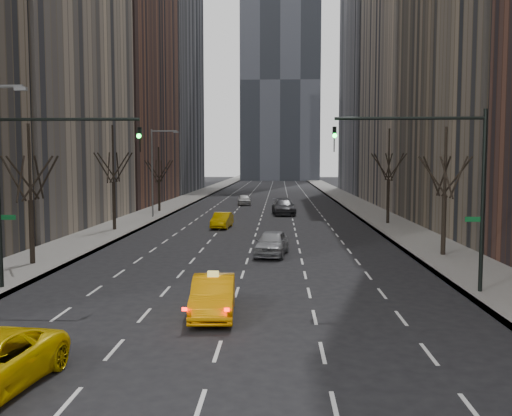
# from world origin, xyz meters

# --- Properties ---
(ground) EXTENTS (400.00, 400.00, 0.00)m
(ground) POSITION_xyz_m (0.00, 0.00, 0.00)
(ground) COLOR black
(ground) RESTS_ON ground
(sidewalk_left) EXTENTS (4.50, 320.00, 0.15)m
(sidewalk_left) POSITION_xyz_m (-12.25, 70.00, 0.07)
(sidewalk_left) COLOR slate
(sidewalk_left) RESTS_ON ground
(sidewalk_right) EXTENTS (4.50, 320.00, 0.15)m
(sidewalk_right) POSITION_xyz_m (12.25, 70.00, 0.07)
(sidewalk_right) COLOR slate
(sidewalk_right) RESTS_ON ground
(bld_left_far) EXTENTS (14.00, 28.00, 44.00)m
(bld_left_far) POSITION_xyz_m (-21.50, 66.00, 22.00)
(bld_left_far) COLOR brown
(bld_left_far) RESTS_ON ground
(bld_left_deep) EXTENTS (14.00, 30.00, 60.00)m
(bld_left_deep) POSITION_xyz_m (-21.50, 96.00, 30.00)
(bld_left_deep) COLOR slate
(bld_left_deep) RESTS_ON ground
(bld_right_far) EXTENTS (14.00, 28.00, 50.00)m
(bld_right_far) POSITION_xyz_m (21.50, 64.00, 25.00)
(bld_right_far) COLOR #BBA88F
(bld_right_far) RESTS_ON ground
(bld_right_deep) EXTENTS (14.00, 30.00, 58.00)m
(bld_right_deep) POSITION_xyz_m (21.50, 95.00, 29.00)
(bld_right_deep) COLOR slate
(bld_right_deep) RESTS_ON ground
(tree_lw_b) EXTENTS (3.36, 3.50, 7.82)m
(tree_lw_b) POSITION_xyz_m (-12.00, 18.00, 3.72)
(tree_lw_b) COLOR black
(tree_lw_b) RESTS_ON ground
(tree_lw_c) EXTENTS (3.36, 3.50, 8.74)m
(tree_lw_c) POSITION_xyz_m (-12.00, 34.00, 4.04)
(tree_lw_c) COLOR black
(tree_lw_c) RESTS_ON ground
(tree_lw_d) EXTENTS (3.36, 3.50, 7.36)m
(tree_lw_d) POSITION_xyz_m (-12.00, 52.00, 3.56)
(tree_lw_d) COLOR black
(tree_lw_d) RESTS_ON ground
(tree_rw_b) EXTENTS (3.36, 3.50, 7.82)m
(tree_rw_b) POSITION_xyz_m (12.00, 22.00, 3.72)
(tree_rw_b) COLOR black
(tree_rw_b) RESTS_ON ground
(tree_rw_c) EXTENTS (3.36, 3.50, 8.74)m
(tree_rw_c) POSITION_xyz_m (12.00, 40.00, 4.04)
(tree_rw_c) COLOR black
(tree_rw_c) RESTS_ON ground
(traffic_mast_left) EXTENTS (6.69, 0.39, 8.00)m
(traffic_mast_left) POSITION_xyz_m (-9.11, 12.00, 5.49)
(traffic_mast_left) COLOR black
(traffic_mast_left) RESTS_ON ground
(traffic_mast_right) EXTENTS (6.69, 0.39, 8.00)m
(traffic_mast_right) POSITION_xyz_m (9.11, 12.00, 5.49)
(traffic_mast_right) COLOR black
(traffic_mast_right) RESTS_ON ground
(streetlight_far) EXTENTS (2.83, 0.22, 9.00)m
(streetlight_far) POSITION_xyz_m (-10.84, 45.00, 5.62)
(streetlight_far) COLOR slate
(streetlight_far) RESTS_ON ground
(taxi_sedan) EXTENTS (1.85, 4.63, 1.50)m
(taxi_sedan) POSITION_xyz_m (-0.61, 8.10, 0.75)
(taxi_sedan) COLOR #FA9C05
(taxi_sedan) RESTS_ON ground
(silver_sedan_ahead) EXTENTS (2.38, 4.75, 1.55)m
(silver_sedan_ahead) POSITION_xyz_m (1.44, 22.18, 0.78)
(silver_sedan_ahead) COLOR #96999D
(silver_sedan_ahead) RESTS_ON ground
(far_taxi) EXTENTS (1.76, 4.22, 1.36)m
(far_taxi) POSITION_xyz_m (-3.16, 36.70, 0.68)
(far_taxi) COLOR #E5AF04
(far_taxi) RESTS_ON ground
(far_suv_grey) EXTENTS (2.88, 5.99, 1.68)m
(far_suv_grey) POSITION_xyz_m (2.36, 49.53, 0.84)
(far_suv_grey) COLOR #303135
(far_suv_grey) RESTS_ON ground
(far_car_white) EXTENTS (2.10, 4.30, 1.41)m
(far_car_white) POSITION_xyz_m (-2.85, 63.14, 0.71)
(far_car_white) COLOR silver
(far_car_white) RESTS_ON ground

